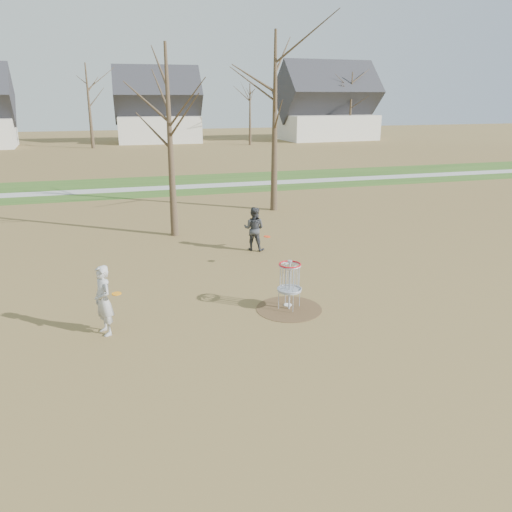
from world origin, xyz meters
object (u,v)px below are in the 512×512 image
(player_standing, at_px, (103,301))
(player_throwing, at_px, (254,229))
(disc_golf_basket, at_px, (290,277))
(disc_grounded, at_px, (288,305))

(player_standing, relative_size, player_throwing, 1.05)
(disc_golf_basket, bearing_deg, disc_grounded, 78.25)
(player_standing, xyz_separation_m, disc_grounded, (4.83, 0.36, -0.85))
(disc_golf_basket, bearing_deg, player_throwing, 83.81)
(player_throwing, relative_size, disc_golf_basket, 1.22)
(player_standing, relative_size, disc_grounded, 7.89)
(player_throwing, xyz_separation_m, disc_grounded, (-0.56, -5.33, -0.80))
(player_standing, height_order, player_throwing, player_standing)
(disc_grounded, bearing_deg, disc_golf_basket, -101.75)
(disc_grounded, bearing_deg, player_throwing, 84.04)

